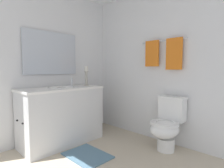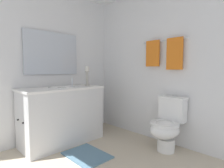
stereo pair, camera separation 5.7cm
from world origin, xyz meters
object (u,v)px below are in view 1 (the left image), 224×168
(towel_bar, at_px, (163,41))
(towel_center, at_px, (174,54))
(toilet, at_px, (167,125))
(towel_near_vanity, at_px, (152,54))
(vanity_cabinet, at_px, (62,115))
(bath_mat, at_px, (87,155))
(sink_basin, at_px, (61,90))
(mirror, at_px, (51,53))
(candle_holder_tall, at_px, (86,75))

(towel_bar, bearing_deg, towel_center, -5.61)
(toilet, distance_m, towel_bar, 1.25)
(towel_bar, relative_size, towel_near_vanity, 1.81)
(towel_near_vanity, bearing_deg, vanity_cabinet, -129.44)
(towel_near_vanity, xyz_separation_m, towel_center, (0.37, 0.00, -0.03))
(vanity_cabinet, distance_m, towel_bar, 1.93)
(vanity_cabinet, distance_m, bath_mat, 0.76)
(sink_basin, height_order, toilet, sink_basin)
(vanity_cabinet, distance_m, mirror, 1.01)
(sink_basin, bearing_deg, towel_bar, 45.74)
(candle_holder_tall, bearing_deg, bath_mat, -37.61)
(candle_holder_tall, height_order, toilet, candle_holder_tall)
(bath_mat, bearing_deg, toilet, 53.39)
(towel_center, bearing_deg, toilet, -84.69)
(towel_bar, height_order, bath_mat, towel_bar)
(vanity_cabinet, xyz_separation_m, mirror, (-0.28, 0.00, 0.97))
(sink_basin, xyz_separation_m, candle_holder_tall, (-0.02, 0.50, 0.22))
(vanity_cabinet, height_order, toilet, vanity_cabinet)
(sink_basin, xyz_separation_m, towel_bar, (1.09, 1.12, 0.75))
(mirror, bearing_deg, bath_mat, -0.00)
(towel_bar, height_order, towel_center, towel_center)
(vanity_cabinet, height_order, mirror, mirror)
(sink_basin, distance_m, toilet, 1.64)
(towel_bar, xyz_separation_m, bath_mat, (-0.46, -1.12, -1.57))
(towel_near_vanity, relative_size, bath_mat, 0.68)
(mirror, height_order, candle_holder_tall, mirror)
(mirror, xyz_separation_m, bath_mat, (0.91, -0.00, -1.40))
(toilet, height_order, towel_center, towel_center)
(vanity_cabinet, xyz_separation_m, towel_near_vanity, (0.90, 1.10, 0.96))
(mirror, relative_size, towel_bar, 1.23)
(candle_holder_tall, relative_size, towel_bar, 0.45)
(mirror, bearing_deg, candle_holder_tall, 62.69)
(toilet, bearing_deg, bath_mat, -126.61)
(towel_near_vanity, xyz_separation_m, bath_mat, (-0.28, -1.10, -1.39))
(vanity_cabinet, bearing_deg, candle_holder_tall, 92.58)
(sink_basin, height_order, bath_mat, sink_basin)
(sink_basin, bearing_deg, mirror, -179.80)
(vanity_cabinet, distance_m, sink_basin, 0.39)
(toilet, bearing_deg, towel_center, 95.31)
(towel_center, bearing_deg, towel_near_vanity, 180.00)
(sink_basin, bearing_deg, toilet, 34.72)
(mirror, relative_size, bath_mat, 1.51)
(towel_bar, bearing_deg, towel_near_vanity, -174.39)
(sink_basin, height_order, mirror, mirror)
(towel_bar, bearing_deg, toilet, -47.69)
(mirror, xyz_separation_m, towel_center, (1.55, 1.10, -0.04))
(vanity_cabinet, height_order, towel_bar, towel_bar)
(candle_holder_tall, xyz_separation_m, towel_center, (1.29, 0.60, 0.33))
(toilet, bearing_deg, vanity_cabinet, -145.25)
(candle_holder_tall, bearing_deg, mirror, -117.31)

